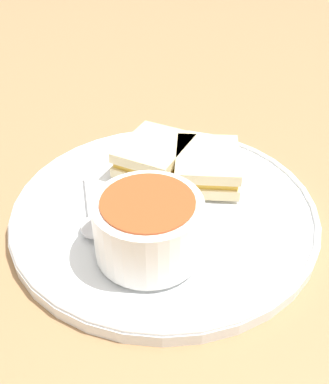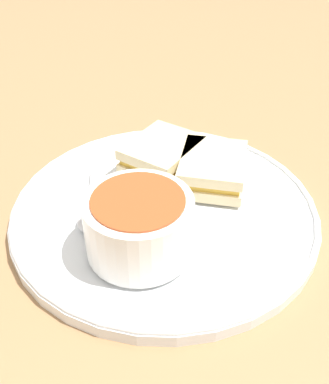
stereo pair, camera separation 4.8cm
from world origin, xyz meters
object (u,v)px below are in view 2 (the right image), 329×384
(soup_bowl, at_px, (144,226))
(spoon, at_px, (89,216))
(sandwich_half_near, at_px, (213,169))
(sandwich_half_far, at_px, (162,154))

(soup_bowl, distance_m, spoon, 0.08)
(sandwich_half_near, distance_m, sandwich_half_far, 0.07)
(soup_bowl, relative_size, sandwich_half_near, 1.05)
(sandwich_half_near, xyz_separation_m, sandwich_half_far, (-0.01, -0.06, 0.00))
(soup_bowl, height_order, sandwich_half_near, soup_bowl)
(sandwich_half_far, bearing_deg, spoon, -18.37)
(sandwich_half_far, bearing_deg, sandwich_half_near, 81.16)
(spoon, bearing_deg, soup_bowl, 48.20)
(spoon, relative_size, sandwich_half_near, 1.12)
(sandwich_half_near, bearing_deg, spoon, -43.87)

